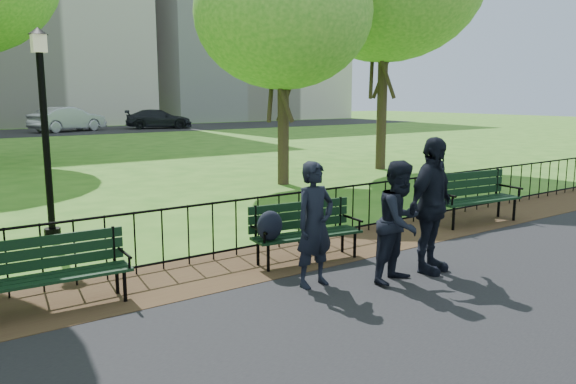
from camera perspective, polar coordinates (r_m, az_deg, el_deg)
ground at (r=7.83m, az=8.78°, el=-8.62°), size 120.00×120.00×0.00m
dirt_strip at (r=8.90m, az=1.99°, el=-6.14°), size 60.00×1.60×0.01m
iron_fence at (r=9.17m, az=0.11°, el=-2.52°), size 24.06×0.06×1.00m
apartment_east at (r=62.49m, az=-5.45°, el=18.56°), size 20.00×15.00×24.00m
park_bench_main at (r=8.15m, az=0.16°, el=-3.42°), size 1.76×0.74×0.96m
park_bench_left_a at (r=7.07m, az=-22.53°, el=-6.80°), size 1.66×0.59×0.93m
park_bench_right_a at (r=11.41m, az=18.35°, el=0.00°), size 1.94×0.79×1.07m
lamppost at (r=10.44m, az=-23.48°, el=6.18°), size 0.32×0.32×3.57m
tree_near_e at (r=15.66m, az=-0.50°, el=17.73°), size 4.77×4.77×6.65m
person_left at (r=7.20m, az=2.74°, el=-3.31°), size 0.61×0.42×1.63m
person_mid at (r=7.51m, az=11.33°, el=-2.99°), size 0.86×0.57×1.62m
person_right at (r=7.98m, az=14.34°, el=-1.33°), size 1.19×0.73×1.89m
sedan_silver at (r=41.22m, az=-21.47°, el=6.91°), size 5.36×3.51×1.67m
sedan_dark at (r=43.01m, az=-13.00°, el=7.24°), size 5.19×3.51×1.40m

